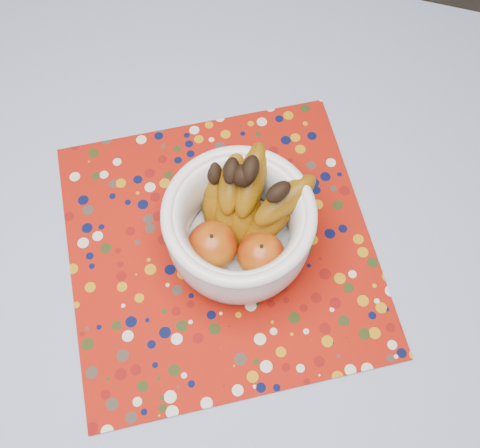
# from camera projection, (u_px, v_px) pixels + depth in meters

# --- Properties ---
(table) EXTENTS (1.20, 1.20, 0.75)m
(table) POSITION_uv_depth(u_px,v_px,m) (183.00, 296.00, 0.92)
(table) COLOR brown
(table) RESTS_ON ground
(tablecloth) EXTENTS (1.32, 1.32, 0.01)m
(tablecloth) POSITION_uv_depth(u_px,v_px,m) (178.00, 280.00, 0.85)
(tablecloth) COLOR #667CAA
(tablecloth) RESTS_ON table
(placemat) EXTENTS (0.62, 0.62, 0.00)m
(placemat) POSITION_uv_depth(u_px,v_px,m) (220.00, 246.00, 0.86)
(placemat) COLOR #951308
(placemat) RESTS_ON tablecloth
(fruit_bowl) EXTENTS (0.23, 0.22, 0.17)m
(fruit_bowl) POSITION_uv_depth(u_px,v_px,m) (242.00, 219.00, 0.80)
(fruit_bowl) COLOR white
(fruit_bowl) RESTS_ON placemat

